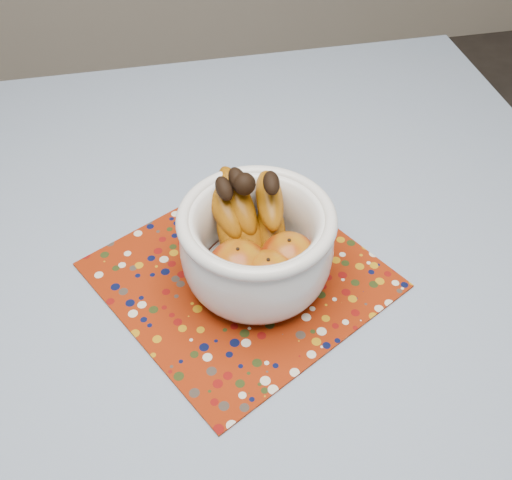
# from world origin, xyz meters

# --- Properties ---
(table) EXTENTS (1.20, 1.20, 0.75)m
(table) POSITION_xyz_m (0.00, 0.00, 0.67)
(table) COLOR brown
(table) RESTS_ON ground
(tablecloth) EXTENTS (1.32, 1.32, 0.01)m
(tablecloth) POSITION_xyz_m (0.00, 0.00, 0.76)
(tablecloth) COLOR #6177A2
(tablecloth) RESTS_ON table
(placemat) EXTENTS (0.51, 0.51, 0.00)m
(placemat) POSITION_xyz_m (0.02, -0.00, 0.76)
(placemat) COLOR maroon
(placemat) RESTS_ON tablecloth
(fruit_bowl) EXTENTS (0.22, 0.24, 0.18)m
(fruit_bowl) POSITION_xyz_m (0.04, -0.01, 0.84)
(fruit_bowl) COLOR white
(fruit_bowl) RESTS_ON placemat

